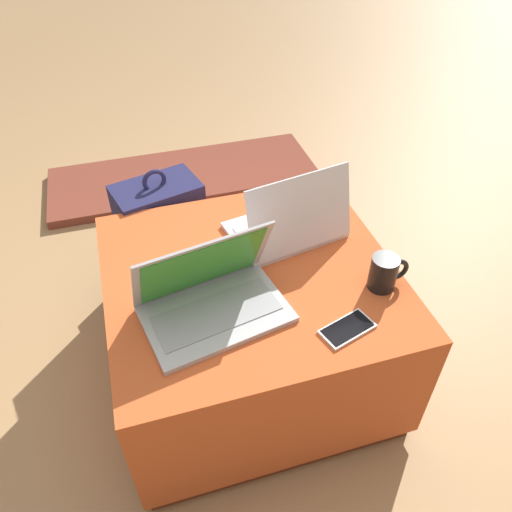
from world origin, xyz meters
name	(u,v)px	position (x,y,z in m)	size (l,w,h in m)	color
ground_plane	(251,369)	(0.00, 0.00, 0.00)	(14.00, 14.00, 0.00)	tan
ottoman	(251,325)	(0.00, 0.00, 0.24)	(0.84, 0.80, 0.48)	maroon
laptop_near	(211,297)	(-0.14, -0.11, 0.53)	(0.41, 0.31, 0.24)	#B7B7BC
laptop_far	(289,224)	(0.16, 0.12, 0.53)	(0.38, 0.30, 0.24)	silver
cell_phone	(347,329)	(0.18, -0.28, 0.48)	(0.16, 0.11, 0.01)	white
backpack	(163,239)	(-0.21, 0.52, 0.24)	(0.34, 0.30, 0.56)	#23234C
coffee_mug	(385,272)	(0.34, -0.16, 0.53)	(0.12, 0.08, 0.10)	black
fireplace_hearth	(184,176)	(0.00, 1.29, 0.02)	(1.40, 0.50, 0.04)	brown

